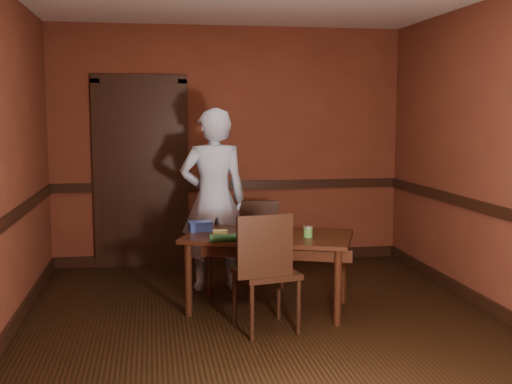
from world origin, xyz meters
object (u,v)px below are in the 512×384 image
object	(u,v)px
chair_far	(266,244)
food_tub	(200,226)
dining_table	(268,272)
sandwich_plate	(268,235)
chair_near	(266,271)
sauce_jar	(308,232)
cheese_saucer	(220,234)
person	(213,200)

from	to	relation	value
chair_far	food_tub	bearing A→B (deg)	-131.67
dining_table	sandwich_plate	bearing A→B (deg)	-79.19
chair_near	sauce_jar	bearing A→B (deg)	-151.48
dining_table	cheese_saucer	size ratio (longest dim) A/B	8.54
chair_near	food_tub	xyz separation A→B (m)	(-0.46, 0.81, 0.23)
chair_far	person	distance (m)	0.71
dining_table	sandwich_plate	world-z (taller)	sandwich_plate
sauce_jar	cheese_saucer	size ratio (longest dim) A/B	0.58
chair_far	food_tub	xyz separation A→B (m)	(-0.69, -0.53, 0.30)
chair_far	chair_near	world-z (taller)	chair_near
chair_near	sandwich_plate	xyz separation A→B (m)	(0.10, 0.44, 0.20)
cheese_saucer	food_tub	distance (m)	0.31
dining_table	sauce_jar	xyz separation A→B (m)	(0.32, -0.16, 0.38)
person	food_tub	world-z (taller)	person
dining_table	chair_near	distance (m)	0.57
dining_table	sauce_jar	bearing A→B (deg)	-6.39
chair_far	cheese_saucer	world-z (taller)	chair_far
dining_table	person	world-z (taller)	person
chair_far	sandwich_plate	world-z (taller)	chair_far
dining_table	sauce_jar	distance (m)	0.52
person	sauce_jar	world-z (taller)	person
cheese_saucer	food_tub	xyz separation A→B (m)	(-0.15, 0.27, 0.02)
dining_table	cheese_saucer	xyz separation A→B (m)	(-0.43, -0.00, 0.36)
chair_near	cheese_saucer	size ratio (longest dim) A/B	5.78
person	cheese_saucer	distance (m)	0.79
chair_far	chair_near	distance (m)	1.36
chair_near	cheese_saucer	xyz separation A→B (m)	(-0.31, 0.53, 0.21)
dining_table	food_tub	bearing A→B (deg)	175.37
person	cheese_saucer	xyz separation A→B (m)	(-0.02, -0.76, -0.20)
sandwich_plate	sauce_jar	distance (m)	0.34
chair_near	person	bearing A→B (deg)	-89.54
dining_table	chair_near	xyz separation A→B (m)	(-0.12, -0.53, 0.15)
sauce_jar	cheese_saucer	bearing A→B (deg)	167.78
sauce_jar	food_tub	world-z (taller)	sauce_jar
dining_table	chair_far	world-z (taller)	chair_far
food_tub	chair_far	bearing A→B (deg)	28.97
chair_near	cheese_saucer	distance (m)	0.65
chair_far	sauce_jar	size ratio (longest dim) A/B	8.70
chair_far	person	size ratio (longest dim) A/B	0.47
sandwich_plate	chair_near	bearing A→B (deg)	-102.92
chair_far	sauce_jar	world-z (taller)	chair_far
dining_table	chair_far	size ratio (longest dim) A/B	1.71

